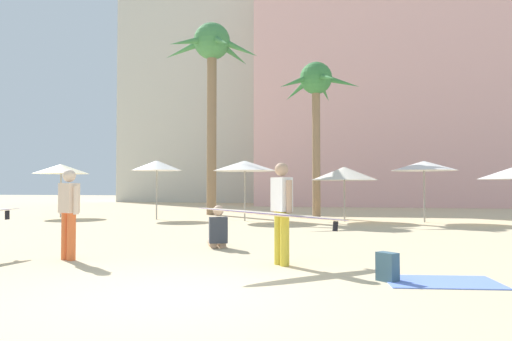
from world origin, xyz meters
name	(u,v)px	position (x,y,z in m)	size (l,w,h in m)	color
ground	(170,296)	(0.00, 0.00, 0.00)	(120.00, 120.00, 0.00)	beige
hotel_pink	(377,76)	(4.44, 32.09, 9.88)	(17.18, 11.98, 19.76)	beige
hotel_tower_gray	(232,84)	(-8.60, 37.71, 11.05)	(18.18, 10.11, 22.10)	beige
palm_tree_far_left	(212,60)	(-4.31, 16.51, 7.55)	(4.75, 4.30, 9.36)	#896B4C
palm_tree_left	(316,91)	(0.81, 15.50, 5.60)	(3.53, 3.59, 6.92)	#896B4C
cafe_umbrella_0	(157,166)	(-5.63, 12.94, 2.24)	(2.07, 2.07, 2.45)	gray
cafe_umbrella_2	(245,166)	(-1.84, 12.75, 2.19)	(2.51, 2.51, 2.40)	gray
cafe_umbrella_3	(344,174)	(2.05, 13.28, 1.88)	(2.60, 2.60, 2.14)	gray
cafe_umbrella_4	(61,169)	(-10.32, 13.35, 2.14)	(2.40, 2.40, 2.36)	gray
cafe_umbrella_5	(424,166)	(5.06, 13.42, 2.16)	(2.47, 2.47, 2.35)	gray
beach_towel	(442,282)	(3.53, 1.54, 0.01)	(1.58, 0.96, 0.01)	#6684E0
backpack	(388,267)	(2.78, 1.47, 0.20)	(0.35, 0.35, 0.42)	#3C5E6F
person_mid_center	(217,232)	(-0.69, 4.67, 0.34)	(0.69, 0.96, 0.96)	#D1A889
person_far_right	(281,211)	(1.06, 2.45, 0.95)	(2.56, 1.94, 1.80)	gold
person_near_right	(69,210)	(-2.96, 2.40, 0.93)	(0.58, 0.38, 1.70)	orange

